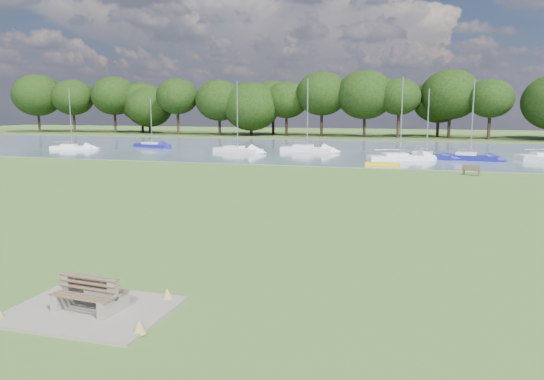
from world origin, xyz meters
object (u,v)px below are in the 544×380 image
(sailboat_4, at_px, (426,154))
(sailboat_7, at_px, (399,156))
(sailboat_1, at_px, (72,146))
(kayak, at_px, (382,164))
(sailboat_5, at_px, (307,148))
(sailboat_8, at_px, (470,155))
(sailboat_0, at_px, (237,149))
(bench_pair, at_px, (90,295))
(riverbank_bench, at_px, (471,170))
(sailboat_6, at_px, (152,144))

(sailboat_4, relative_size, sailboat_7, 0.87)
(sailboat_1, relative_size, sailboat_7, 0.93)
(kayak, xyz_separation_m, sailboat_5, (-10.11, 13.00, 0.37))
(kayak, height_order, sailboat_8, sailboat_8)
(sailboat_0, relative_size, sailboat_5, 0.97)
(sailboat_0, relative_size, sailboat_7, 1.01)
(sailboat_7, bearing_deg, bench_pair, -121.93)
(riverbank_bench, bearing_deg, sailboat_7, 140.46)
(kayak, bearing_deg, sailboat_5, 133.11)
(sailboat_1, bearing_deg, kayak, -28.34)
(kayak, relative_size, sailboat_0, 0.37)
(sailboat_6, height_order, sailboat_7, sailboat_7)
(kayak, bearing_deg, sailboat_4, 70.48)
(riverbank_bench, relative_size, sailboat_4, 0.20)
(sailboat_0, relative_size, sailboat_1, 1.08)
(bench_pair, bearing_deg, sailboat_7, 87.53)
(bench_pair, xyz_separation_m, sailboat_5, (-5.58, 51.00, 0.08))
(kayak, bearing_deg, sailboat_0, 156.12)
(riverbank_bench, bearing_deg, bench_pair, -89.83)
(sailboat_1, xyz_separation_m, sailboat_8, (47.94, -0.31, 0.07))
(kayak, relative_size, sailboat_8, 0.38)
(kayak, distance_m, sailboat_5, 16.48)
(sailboat_7, height_order, sailboat_8, sailboat_7)
(sailboat_7, bearing_deg, sailboat_0, 143.14)
(sailboat_4, height_order, sailboat_7, sailboat_7)
(kayak, relative_size, sailboat_1, 0.40)
(sailboat_5, bearing_deg, kayak, -43.44)
(sailboat_8, bearing_deg, sailboat_1, -165.05)
(bench_pair, xyz_separation_m, sailboat_8, (12.64, 45.91, 0.04))
(sailboat_5, bearing_deg, sailboat_1, -162.18)
(sailboat_5, xyz_separation_m, sailboat_6, (-21.60, 1.21, -0.13))
(riverbank_bench, bearing_deg, sailboat_1, -175.41)
(kayak, xyz_separation_m, sailboat_8, (8.11, 7.91, 0.33))
(sailboat_0, distance_m, sailboat_6, 14.41)
(sailboat_0, bearing_deg, bench_pair, -56.75)
(kayak, bearing_deg, bench_pair, -91.57)
(sailboat_0, bearing_deg, kayak, -11.47)
(sailboat_0, height_order, sailboat_1, sailboat_0)
(riverbank_bench, distance_m, sailboat_4, 13.34)
(sailboat_5, bearing_deg, riverbank_bench, -36.55)
(kayak, bearing_deg, riverbank_bench, -26.88)
(bench_pair, height_order, riverbank_bench, bench_pair)
(sailboat_0, height_order, sailboat_8, sailboat_0)
(bench_pair, distance_m, riverbank_bench, 35.43)
(bench_pair, distance_m, sailboat_8, 47.62)
(sailboat_5, height_order, sailboat_6, sailboat_5)
(sailboat_1, height_order, sailboat_4, sailboat_1)
(sailboat_0, bearing_deg, sailboat_5, 38.72)
(sailboat_5, distance_m, sailboat_6, 21.64)
(sailboat_6, relative_size, sailboat_7, 0.78)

